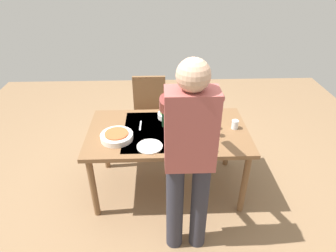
% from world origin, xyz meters
% --- Properties ---
extents(ground_plane, '(6.00, 6.00, 0.00)m').
position_xyz_m(ground_plane, '(0.00, 0.00, 0.00)').
color(ground_plane, '#846647').
extents(dining_table, '(1.55, 0.86, 0.73)m').
position_xyz_m(dining_table, '(0.00, 0.00, 0.65)').
color(dining_table, brown).
rests_on(dining_table, ground_plane).
extents(chair_near, '(0.40, 0.40, 0.91)m').
position_xyz_m(chair_near, '(0.20, -0.81, 0.53)').
color(chair_near, '#523019').
rests_on(chair_near, ground_plane).
extents(person_server, '(0.42, 0.61, 1.69)m').
position_xyz_m(person_server, '(-0.13, 0.69, 0.96)').
color(person_server, '#2D2D38').
rests_on(person_server, ground_plane).
extents(wine_bottle, '(0.07, 0.07, 0.30)m').
position_xyz_m(wine_bottle, '(0.02, -0.09, 0.84)').
color(wine_bottle, black).
rests_on(wine_bottle, dining_table).
extents(wine_glass_left, '(0.07, 0.07, 0.15)m').
position_xyz_m(wine_glass_left, '(-0.41, 0.12, 0.83)').
color(wine_glass_left, white).
rests_on(wine_glass_left, dining_table).
extents(wine_glass_right, '(0.07, 0.07, 0.15)m').
position_xyz_m(wine_glass_right, '(-0.15, -0.00, 0.83)').
color(wine_glass_right, white).
rests_on(wine_glass_right, dining_table).
extents(water_cup_near_left, '(0.07, 0.07, 0.10)m').
position_xyz_m(water_cup_near_left, '(-0.43, -0.18, 0.78)').
color(water_cup_near_left, silver).
rests_on(water_cup_near_left, dining_table).
extents(water_cup_near_right, '(0.06, 0.06, 0.09)m').
position_xyz_m(water_cup_near_right, '(-0.65, -0.01, 0.77)').
color(water_cup_near_right, silver).
rests_on(water_cup_near_right, dining_table).
extents(water_cup_far_left, '(0.07, 0.07, 0.09)m').
position_xyz_m(water_cup_far_left, '(-0.20, 0.12, 0.77)').
color(water_cup_far_left, silver).
rests_on(water_cup_far_left, dining_table).
extents(water_cup_far_right, '(0.08, 0.08, 0.09)m').
position_xyz_m(water_cup_far_right, '(-0.44, -0.02, 0.77)').
color(water_cup_far_right, silver).
rests_on(water_cup_far_right, dining_table).
extents(serving_bowl_pasta, '(0.30, 0.30, 0.07)m').
position_xyz_m(serving_bowl_pasta, '(0.48, 0.13, 0.76)').
color(serving_bowl_pasta, white).
rests_on(serving_bowl_pasta, dining_table).
extents(side_bowl_salad, '(0.18, 0.18, 0.07)m').
position_xyz_m(side_bowl_salad, '(0.01, -0.24, 0.76)').
color(side_bowl_salad, white).
rests_on(side_bowl_salad, dining_table).
extents(dinner_plate_near, '(0.23, 0.23, 0.01)m').
position_xyz_m(dinner_plate_near, '(0.17, 0.27, 0.73)').
color(dinner_plate_near, white).
rests_on(dinner_plate_near, dining_table).
extents(table_fork, '(0.02, 0.18, 0.00)m').
position_xyz_m(table_fork, '(0.27, -0.09, 0.73)').
color(table_fork, silver).
rests_on(table_fork, dining_table).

